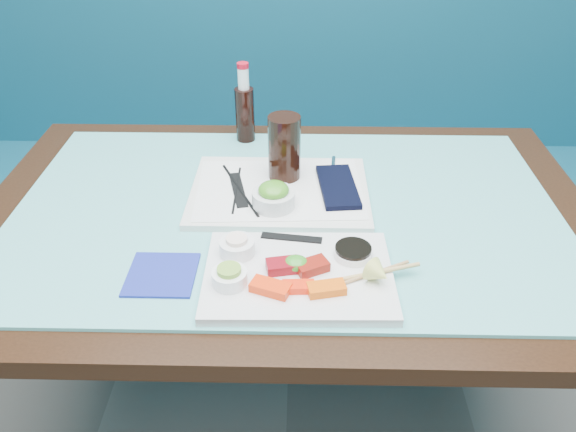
{
  "coord_description": "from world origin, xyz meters",
  "views": [
    {
      "loc": [
        0.03,
        0.4,
        1.45
      ],
      "look_at": [
        0.01,
        1.36,
        0.8
      ],
      "focal_mm": 35.0,
      "sensor_mm": 36.0,
      "label": 1
    }
  ],
  "objects_px": {
    "cola_glass": "(284,148)",
    "blue_napkin": "(162,274)",
    "cola_bottle_body": "(245,115)",
    "dining_table": "(286,241)",
    "sashimi_plate": "(299,276)",
    "serving_tray": "(280,192)",
    "booth_bench": "(292,172)",
    "seaweed_bowl": "(274,199)"
  },
  "relations": [
    {
      "from": "cola_glass",
      "to": "blue_napkin",
      "type": "relative_size",
      "value": 1.21
    },
    {
      "from": "cola_bottle_body",
      "to": "dining_table",
      "type": "bearing_deg",
      "value": -70.88
    },
    {
      "from": "sashimi_plate",
      "to": "serving_tray",
      "type": "xyz_separation_m",
      "value": [
        -0.05,
        0.3,
        -0.0
      ]
    },
    {
      "from": "booth_bench",
      "to": "dining_table",
      "type": "bearing_deg",
      "value": -90.0
    },
    {
      "from": "booth_bench",
      "to": "cola_bottle_body",
      "type": "bearing_deg",
      "value": -103.57
    },
    {
      "from": "serving_tray",
      "to": "blue_napkin",
      "type": "distance_m",
      "value": 0.37
    },
    {
      "from": "sashimi_plate",
      "to": "serving_tray",
      "type": "relative_size",
      "value": 0.86
    },
    {
      "from": "dining_table",
      "to": "cola_bottle_body",
      "type": "distance_m",
      "value": 0.4
    },
    {
      "from": "dining_table",
      "to": "blue_napkin",
      "type": "height_order",
      "value": "blue_napkin"
    },
    {
      "from": "seaweed_bowl",
      "to": "cola_bottle_body",
      "type": "distance_m",
      "value": 0.38
    },
    {
      "from": "cola_bottle_body",
      "to": "blue_napkin",
      "type": "xyz_separation_m",
      "value": [
        -0.11,
        -0.58,
        -0.07
      ]
    },
    {
      "from": "booth_bench",
      "to": "serving_tray",
      "type": "distance_m",
      "value": 0.87
    },
    {
      "from": "cola_glass",
      "to": "cola_bottle_body",
      "type": "relative_size",
      "value": 1.07
    },
    {
      "from": "dining_table",
      "to": "cola_glass",
      "type": "bearing_deg",
      "value": 93.6
    },
    {
      "from": "seaweed_bowl",
      "to": "booth_bench",
      "type": "bearing_deg",
      "value": 88.19
    },
    {
      "from": "cola_bottle_body",
      "to": "sashimi_plate",
      "type": "bearing_deg",
      "value": -75.84
    },
    {
      "from": "dining_table",
      "to": "serving_tray",
      "type": "distance_m",
      "value": 0.12
    },
    {
      "from": "sashimi_plate",
      "to": "seaweed_bowl",
      "type": "xyz_separation_m",
      "value": [
        -0.06,
        0.23,
        0.03
      ]
    },
    {
      "from": "dining_table",
      "to": "cola_glass",
      "type": "distance_m",
      "value": 0.22
    },
    {
      "from": "serving_tray",
      "to": "cola_bottle_body",
      "type": "xyz_separation_m",
      "value": [
        -0.1,
        0.29,
        0.07
      ]
    },
    {
      "from": "sashimi_plate",
      "to": "cola_bottle_body",
      "type": "xyz_separation_m",
      "value": [
        -0.15,
        0.59,
        0.06
      ]
    },
    {
      "from": "blue_napkin",
      "to": "cola_glass",
      "type": "bearing_deg",
      "value": 57.41
    },
    {
      "from": "serving_tray",
      "to": "seaweed_bowl",
      "type": "xyz_separation_m",
      "value": [
        -0.01,
        -0.07,
        0.03
      ]
    },
    {
      "from": "booth_bench",
      "to": "seaweed_bowl",
      "type": "bearing_deg",
      "value": -91.81
    },
    {
      "from": "seaweed_bowl",
      "to": "dining_table",
      "type": "bearing_deg",
      "value": 32.72
    },
    {
      "from": "serving_tray",
      "to": "cola_bottle_body",
      "type": "relative_size",
      "value": 2.81
    },
    {
      "from": "sashimi_plate",
      "to": "seaweed_bowl",
      "type": "distance_m",
      "value": 0.23
    },
    {
      "from": "seaweed_bowl",
      "to": "cola_bottle_body",
      "type": "bearing_deg",
      "value": 104.32
    },
    {
      "from": "cola_bottle_body",
      "to": "blue_napkin",
      "type": "height_order",
      "value": "cola_bottle_body"
    },
    {
      "from": "cola_bottle_body",
      "to": "blue_napkin",
      "type": "relative_size",
      "value": 1.13
    },
    {
      "from": "seaweed_bowl",
      "to": "cola_glass",
      "type": "bearing_deg",
      "value": 81.25
    },
    {
      "from": "serving_tray",
      "to": "booth_bench",
      "type": "bearing_deg",
      "value": 89.06
    },
    {
      "from": "serving_tray",
      "to": "cola_glass",
      "type": "distance_m",
      "value": 0.1
    },
    {
      "from": "booth_bench",
      "to": "dining_table",
      "type": "distance_m",
      "value": 0.89
    },
    {
      "from": "sashimi_plate",
      "to": "blue_napkin",
      "type": "height_order",
      "value": "sashimi_plate"
    },
    {
      "from": "booth_bench",
      "to": "blue_napkin",
      "type": "height_order",
      "value": "booth_bench"
    },
    {
      "from": "dining_table",
      "to": "serving_tray",
      "type": "bearing_deg",
      "value": 106.52
    },
    {
      "from": "sashimi_plate",
      "to": "cola_glass",
      "type": "height_order",
      "value": "cola_glass"
    },
    {
      "from": "cola_bottle_body",
      "to": "serving_tray",
      "type": "bearing_deg",
      "value": -70.37
    },
    {
      "from": "booth_bench",
      "to": "blue_napkin",
      "type": "bearing_deg",
      "value": -102.12
    },
    {
      "from": "sashimi_plate",
      "to": "blue_napkin",
      "type": "xyz_separation_m",
      "value": [
        -0.26,
        0.01,
        -0.01
      ]
    },
    {
      "from": "serving_tray",
      "to": "cola_glass",
      "type": "relative_size",
      "value": 2.62
    }
  ]
}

